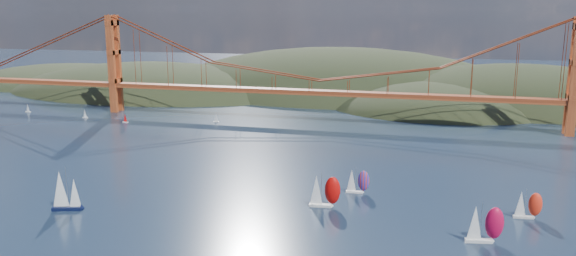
{
  "coord_description": "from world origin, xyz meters",
  "views": [
    {
      "loc": [
        59.47,
        -104.19,
        58.3
      ],
      "look_at": [
        7.12,
        90.0,
        15.52
      ],
      "focal_mm": 35.0,
      "sensor_mm": 36.0,
      "label": 1
    }
  ],
  "objects_px": {
    "racer_2": "(528,204)",
    "racer_rwb": "(357,181)",
    "racer_0": "(324,191)",
    "racer_1": "(484,224)",
    "sloop_navy": "(64,191)"
  },
  "relations": [
    {
      "from": "racer_1",
      "to": "racer_rwb",
      "type": "xyz_separation_m",
      "value": [
        -36.69,
        30.78,
        -1.02
      ]
    },
    {
      "from": "racer_0",
      "to": "racer_1",
      "type": "height_order",
      "value": "racer_1"
    },
    {
      "from": "racer_rwb",
      "to": "racer_2",
      "type": "bearing_deg",
      "value": -14.31
    },
    {
      "from": "racer_2",
      "to": "racer_rwb",
      "type": "distance_m",
      "value": 50.78
    },
    {
      "from": "racer_0",
      "to": "racer_rwb",
      "type": "distance_m",
      "value": 17.39
    },
    {
      "from": "racer_0",
      "to": "racer_2",
      "type": "height_order",
      "value": "racer_0"
    },
    {
      "from": "racer_0",
      "to": "racer_1",
      "type": "relative_size",
      "value": 1.0
    },
    {
      "from": "sloop_navy",
      "to": "racer_2",
      "type": "height_order",
      "value": "sloop_navy"
    },
    {
      "from": "sloop_navy",
      "to": "racer_1",
      "type": "distance_m",
      "value": 117.87
    },
    {
      "from": "sloop_navy",
      "to": "racer_rwb",
      "type": "relative_size",
      "value": 1.54
    },
    {
      "from": "sloop_navy",
      "to": "racer_0",
      "type": "xyz_separation_m",
      "value": [
        73.17,
        22.65,
        -0.78
      ]
    },
    {
      "from": "racer_1",
      "to": "racer_2",
      "type": "xyz_separation_m",
      "value": [
        13.13,
        20.93,
        -0.96
      ]
    },
    {
      "from": "racer_1",
      "to": "racer_0",
      "type": "bearing_deg",
      "value": 150.35
    },
    {
      "from": "sloop_navy",
      "to": "racer_rwb",
      "type": "bearing_deg",
      "value": 7.85
    },
    {
      "from": "sloop_navy",
      "to": "racer_2",
      "type": "distance_m",
      "value": 133.81
    }
  ]
}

